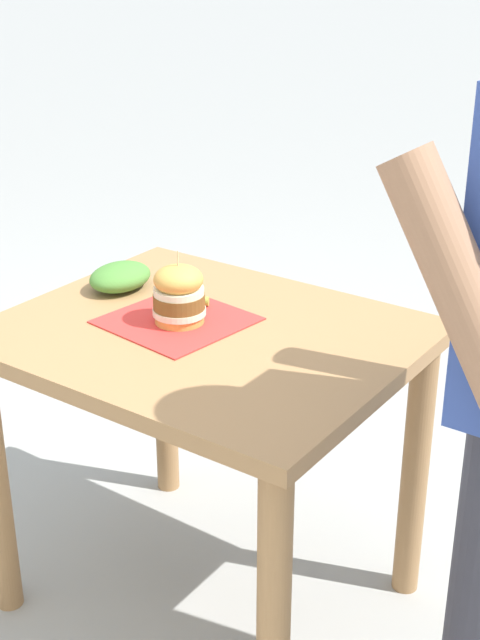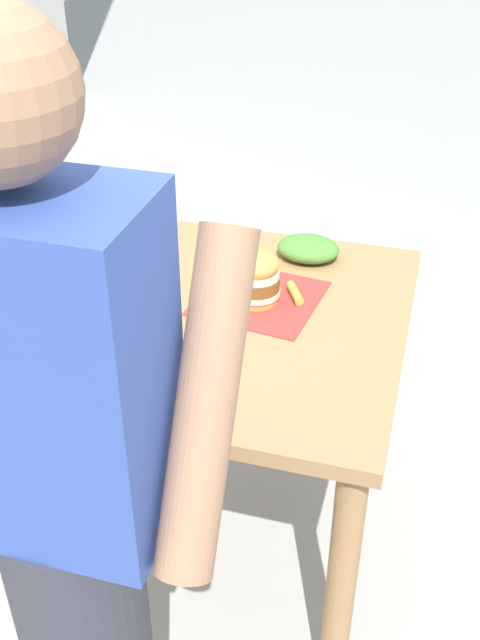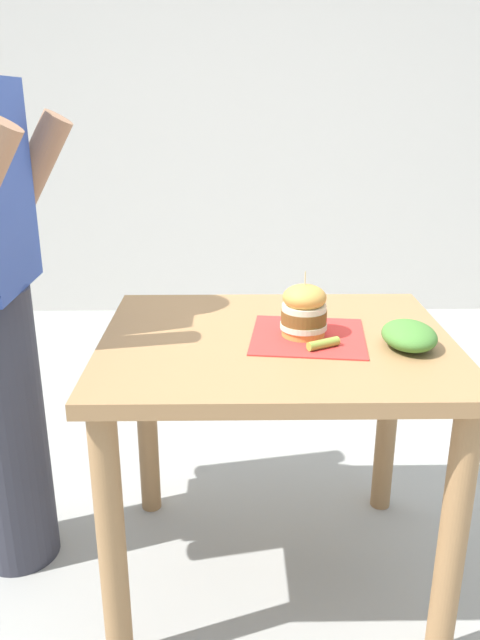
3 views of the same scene
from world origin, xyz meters
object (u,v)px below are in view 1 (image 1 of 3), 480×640
Objects in this scene: pickle_spear at (191,301)px; sandwich at (179,294)px; side_salad at (120,277)px; patio_table at (206,385)px.

sandwich is at bearing 23.44° from pickle_spear.
pickle_spear is 0.51× the size of side_salad.
patio_table is 10.45× the size of pickle_spear.
pickle_spear is 0.23m from side_salad.
pickle_spear is (-0.10, -0.04, -0.06)m from sandwich.
patio_table is 0.24m from sandwich.
sandwich reaches higher than pickle_spear.
side_salad is (-0.08, -0.34, 0.18)m from patio_table.
sandwich is 0.12m from pickle_spear.
pickle_spear reaches higher than patio_table.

